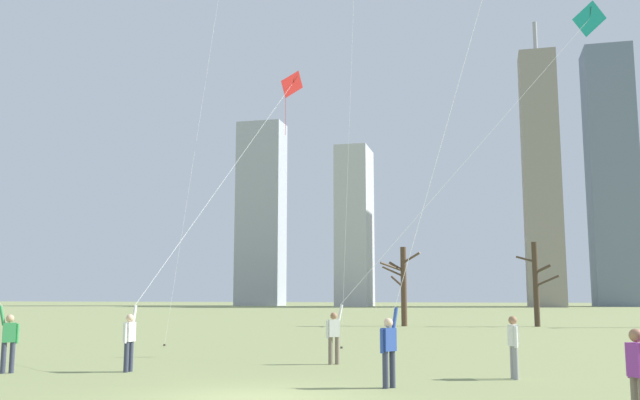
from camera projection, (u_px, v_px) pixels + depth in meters
The scene contains 11 objects.
ground_plane at pixel (253, 399), 14.38m from camera, with size 400.00×400.00×0.00m, color #848E56.
kite_flyer_midfield_right_red at pixel (188, 246), 23.24m from camera, with size 1.29×14.87×13.34m.
kite_flyer_midfield_left_pink at pixel (428, 203), 17.44m from camera, with size 5.40×5.58×19.35m.
kite_flyer_foreground_left_teal at pixel (400, 252), 22.86m from camera, with size 9.91×6.31×13.61m.
bystander_far_off_by_trees at pixel (514, 344), 17.88m from camera, with size 0.28×0.49×1.62m.
bare_tree_rightmost at pixel (403, 283), 48.79m from camera, with size 2.88×2.88×5.58m.
bare_tree_far_right_edge at pixel (536, 282), 48.04m from camera, with size 2.85×1.00×5.89m.
skyline_wide_slab at pixel (261, 213), 146.96m from camera, with size 9.59×6.52×39.19m.
skyline_tall_tower at pixel (612, 175), 137.02m from camera, with size 9.02×9.04×51.93m.
skyline_squat_block at pixel (541, 177), 129.85m from camera, with size 6.71×6.79×55.05m.
skyline_mid_tower_right at pixel (355, 226), 136.83m from camera, with size 6.39×9.86×31.56m.
Camera 1 is at (4.86, -14.07, 2.15)m, focal length 38.57 mm.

